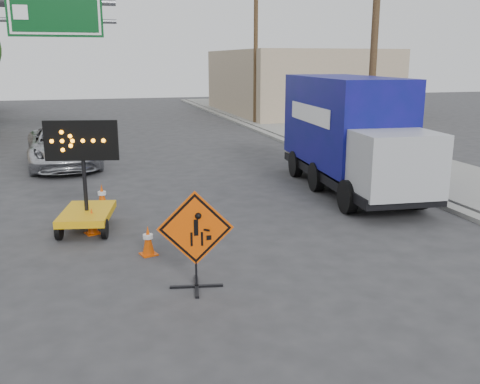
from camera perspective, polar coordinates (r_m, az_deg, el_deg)
name	(u,v)px	position (r m, az deg, el deg)	size (l,w,h in m)	color
ground	(233,307)	(8.94, -0.75, -12.20)	(100.00, 100.00, 0.00)	#2D2D30
curb_right	(298,146)	(24.88, 6.17, 4.89)	(0.40, 60.00, 0.12)	gray
sidewalk_right	(343,144)	(25.83, 10.92, 5.09)	(4.00, 60.00, 0.15)	gray
building_right_far	(295,82)	(40.69, 5.90, 11.56)	(10.00, 14.00, 4.60)	tan
highway_gantry	(24,33)	(25.83, -22.02, 15.48)	(6.18, 0.38, 6.90)	slate
utility_pole_near	(375,38)	(20.44, 14.16, 15.63)	(1.80, 0.26, 9.00)	#4D3C21
utility_pole_far	(256,47)	(33.32, 1.69, 15.22)	(1.80, 0.26, 9.00)	#4D3C21
construction_sign	(196,238)	(9.35, -4.77, -4.87)	(1.32, 0.94, 1.77)	black
arrow_board	(86,206)	(13.05, -16.06, -1.47)	(1.64, 2.02, 2.62)	#DA9C0C
pickup_truck	(63,146)	(21.36, -18.33, 4.67)	(2.52, 5.46, 1.52)	#B2B4BA
box_truck	(349,140)	(16.69, 11.59, 5.45)	(2.77, 7.38, 3.43)	black
cone_a	(148,240)	(11.23, -9.78, -5.10)	(0.39, 0.39, 0.63)	#DE4904
cone_b	(92,221)	(12.84, -15.50, -2.97)	(0.41, 0.41, 0.63)	#DE4904
cone_c	(102,196)	(14.94, -14.50, -0.46)	(0.37, 0.37, 0.68)	#DE4904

